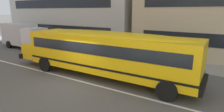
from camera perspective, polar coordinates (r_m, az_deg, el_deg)
ground_plane at (r=11.84m, az=-9.99°, el=-7.57°), size 400.00×400.00×0.00m
sidewalk_far at (r=17.51m, az=5.72°, el=-0.40°), size 120.00×3.00×0.01m
lane_centreline at (r=11.84m, az=-9.99°, el=-7.55°), size 110.00×0.16×0.01m
school_bus at (r=12.05m, az=-2.98°, el=1.83°), size 13.42×3.18×2.99m
box_truck at (r=23.98m, az=-25.50°, el=5.88°), size 6.11×2.62×2.82m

